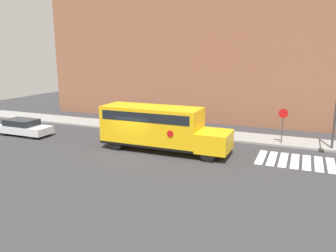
# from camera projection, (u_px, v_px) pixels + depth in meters

# --- Properties ---
(ground_plane) EXTENTS (60.00, 60.00, 0.00)m
(ground_plane) POSITION_uv_depth(u_px,v_px,m) (135.00, 151.00, 23.11)
(ground_plane) COLOR #333335
(sidewalk_strip) EXTENTS (44.00, 3.00, 0.15)m
(sidewalk_strip) POSITION_uv_depth(u_px,v_px,m) (170.00, 130.00, 28.94)
(sidewalk_strip) COLOR gray
(sidewalk_strip) RESTS_ON ground
(building_backdrop) EXTENTS (32.00, 4.00, 13.92)m
(building_backdrop) POSITION_uv_depth(u_px,v_px,m) (194.00, 51.00, 33.28)
(building_backdrop) COLOR #935B42
(building_backdrop) RESTS_ON ground
(crosswalk_stripes) EXTENTS (5.40, 3.20, 0.01)m
(crosswalk_stripes) POSITION_uv_depth(u_px,v_px,m) (301.00, 162.00, 20.81)
(crosswalk_stripes) COLOR white
(crosswalk_stripes) RESTS_ON ground
(school_bus) EXTENTS (9.12, 2.57, 3.10)m
(school_bus) POSITION_uv_depth(u_px,v_px,m) (158.00, 126.00, 22.91)
(school_bus) COLOR yellow
(school_bus) RESTS_ON ground
(parked_car) EXTENTS (4.66, 1.83, 1.33)m
(parked_car) POSITION_uv_depth(u_px,v_px,m) (24.00, 127.00, 27.41)
(parked_car) COLOR silver
(parked_car) RESTS_ON ground
(stop_sign) EXTENTS (0.68, 0.10, 2.77)m
(stop_sign) POSITION_uv_depth(u_px,v_px,m) (283.00, 121.00, 24.11)
(stop_sign) COLOR #38383A
(stop_sign) RESTS_ON ground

